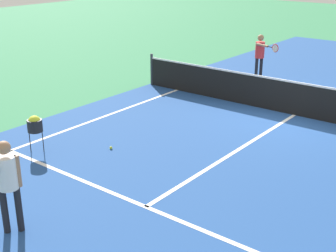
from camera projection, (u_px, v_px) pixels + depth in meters
name	position (u px, v px, depth m)	size (l,w,h in m)	color
ground_plane	(294.00, 115.00, 13.15)	(60.00, 60.00, 0.00)	#337F51
court_surface_inbounds	(294.00, 115.00, 13.15)	(10.62, 24.40, 0.00)	#234C93
line_sideline_left	(27.00, 145.00, 11.13)	(0.10, 11.89, 0.01)	white
line_service_near	(146.00, 207.00, 8.42)	(8.22, 0.10, 0.01)	white
line_center_service	(236.00, 151.00, 10.78)	(0.10, 6.40, 0.01)	white
net	(296.00, 98.00, 12.98)	(10.49, 0.09, 1.07)	#33383D
player_near	(7.00, 178.00, 7.33)	(0.87, 0.95, 1.59)	black
player_far	(260.00, 52.00, 16.39)	(1.08, 0.77, 1.61)	black
ball_hopper	(35.00, 124.00, 10.50)	(0.34, 0.34, 0.87)	black
tennis_ball_mid_court	(111.00, 148.00, 10.87)	(0.07, 0.07, 0.07)	#CCE033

